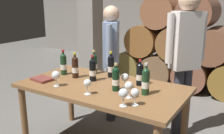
{
  "coord_description": "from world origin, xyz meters",
  "views": [
    {
      "loc": [
        1.38,
        -2.06,
        1.62
      ],
      "look_at": [
        0.0,
        0.2,
        0.91
      ],
      "focal_mm": 40.75,
      "sensor_mm": 36.0,
      "label": 1
    }
  ],
  "objects_px": {
    "wine_bottle_3": "(116,79)",
    "wine_bottle_1": "(93,70)",
    "wine_bottle_7": "(146,81)",
    "wine_glass_0": "(56,75)",
    "wine_bottle_6": "(140,74)",
    "wine_bottle_5": "(94,64)",
    "wine_glass_3": "(129,86)",
    "wine_bottle_4": "(64,64)",
    "wine_glass_1": "(87,84)",
    "wine_bottle_0": "(111,66)",
    "wine_bottle_2": "(75,67)",
    "taster_seated_left": "(111,54)",
    "wine_glass_4": "(125,78)",
    "sommelier_presenting": "(185,52)",
    "dining_table": "(102,94)",
    "wine_glass_2": "(135,93)",
    "tasting_notebook": "(42,79)",
    "wine_glass_5": "(123,94)"
  },
  "relations": [
    {
      "from": "wine_bottle_7",
      "to": "wine_glass_0",
      "type": "relative_size",
      "value": 1.87
    },
    {
      "from": "taster_seated_left",
      "to": "wine_bottle_0",
      "type": "bearing_deg",
      "value": -58.93
    },
    {
      "from": "wine_bottle_6",
      "to": "wine_bottle_7",
      "type": "xyz_separation_m",
      "value": [
        0.16,
        -0.21,
        0.01
      ]
    },
    {
      "from": "wine_bottle_3",
      "to": "wine_bottle_1",
      "type": "bearing_deg",
      "value": 160.56
    },
    {
      "from": "wine_bottle_0",
      "to": "wine_glass_3",
      "type": "relative_size",
      "value": 1.94
    },
    {
      "from": "wine_bottle_5",
      "to": "wine_glass_0",
      "type": "xyz_separation_m",
      "value": [
        -0.07,
        -0.57,
        -0.01
      ]
    },
    {
      "from": "wine_glass_2",
      "to": "taster_seated_left",
      "type": "height_order",
      "value": "taster_seated_left"
    },
    {
      "from": "wine_bottle_1",
      "to": "wine_bottle_2",
      "type": "distance_m",
      "value": 0.23
    },
    {
      "from": "wine_glass_4",
      "to": "wine_glass_3",
      "type": "bearing_deg",
      "value": -53.85
    },
    {
      "from": "wine_glass_1",
      "to": "wine_glass_3",
      "type": "relative_size",
      "value": 0.96
    },
    {
      "from": "tasting_notebook",
      "to": "wine_glass_2",
      "type": "bearing_deg",
      "value": 3.74
    },
    {
      "from": "wine_bottle_5",
      "to": "tasting_notebook",
      "type": "bearing_deg",
      "value": -123.33
    },
    {
      "from": "dining_table",
      "to": "wine_bottle_4",
      "type": "xyz_separation_m",
      "value": [
        -0.6,
        0.09,
        0.22
      ]
    },
    {
      "from": "wine_glass_1",
      "to": "wine_glass_2",
      "type": "xyz_separation_m",
      "value": [
        0.49,
        0.0,
        0.0
      ]
    },
    {
      "from": "wine_bottle_5",
      "to": "wine_bottle_7",
      "type": "relative_size",
      "value": 0.94
    },
    {
      "from": "wine_glass_2",
      "to": "sommelier_presenting",
      "type": "xyz_separation_m",
      "value": [
        0.11,
        1.02,
        0.18
      ]
    },
    {
      "from": "dining_table",
      "to": "sommelier_presenting",
      "type": "distance_m",
      "value": 1.05
    },
    {
      "from": "wine_glass_2",
      "to": "sommelier_presenting",
      "type": "bearing_deg",
      "value": 83.76
    },
    {
      "from": "wine_bottle_3",
      "to": "wine_glass_1",
      "type": "xyz_separation_m",
      "value": [
        -0.17,
        -0.23,
        -0.02
      ]
    },
    {
      "from": "wine_bottle_6",
      "to": "wine_bottle_0",
      "type": "bearing_deg",
      "value": 167.86
    },
    {
      "from": "wine_bottle_4",
      "to": "wine_glass_2",
      "type": "distance_m",
      "value": 1.17
    },
    {
      "from": "wine_bottle_7",
      "to": "sommelier_presenting",
      "type": "relative_size",
      "value": 0.18
    },
    {
      "from": "wine_glass_0",
      "to": "sommelier_presenting",
      "type": "distance_m",
      "value": 1.44
    },
    {
      "from": "wine_glass_3",
      "to": "wine_bottle_4",
      "type": "bearing_deg",
      "value": 166.03
    },
    {
      "from": "wine_glass_3",
      "to": "taster_seated_left",
      "type": "relative_size",
      "value": 0.1
    },
    {
      "from": "wine_bottle_6",
      "to": "wine_glass_2",
      "type": "relative_size",
      "value": 1.84
    },
    {
      "from": "wine_glass_4",
      "to": "wine_bottle_5",
      "type": "bearing_deg",
      "value": 155.04
    },
    {
      "from": "wine_bottle_1",
      "to": "wine_bottle_6",
      "type": "xyz_separation_m",
      "value": [
        0.49,
        0.13,
        -0.0
      ]
    },
    {
      "from": "wine_bottle_0",
      "to": "wine_glass_0",
      "type": "xyz_separation_m",
      "value": [
        -0.31,
        -0.56,
        -0.02
      ]
    },
    {
      "from": "wine_glass_2",
      "to": "wine_glass_0",
      "type": "bearing_deg",
      "value": 179.11
    },
    {
      "from": "wine_bottle_2",
      "to": "taster_seated_left",
      "type": "xyz_separation_m",
      "value": [
        0.07,
        0.65,
        0.04
      ]
    },
    {
      "from": "wine_bottle_5",
      "to": "wine_glass_2",
      "type": "xyz_separation_m",
      "value": [
        0.83,
        -0.58,
        -0.02
      ]
    },
    {
      "from": "dining_table",
      "to": "wine_glass_0",
      "type": "relative_size",
      "value": 10.55
    },
    {
      "from": "wine_glass_2",
      "to": "sommelier_presenting",
      "type": "distance_m",
      "value": 1.05
    },
    {
      "from": "wine_bottle_5",
      "to": "wine_glass_1",
      "type": "bearing_deg",
      "value": -59.9
    },
    {
      "from": "wine_bottle_0",
      "to": "sommelier_presenting",
      "type": "bearing_deg",
      "value": 32.73
    },
    {
      "from": "wine_glass_4",
      "to": "wine_glass_5",
      "type": "distance_m",
      "value": 0.44
    },
    {
      "from": "wine_bottle_4",
      "to": "wine_bottle_7",
      "type": "relative_size",
      "value": 0.98
    },
    {
      "from": "wine_bottle_1",
      "to": "wine_bottle_5",
      "type": "xyz_separation_m",
      "value": [
        -0.15,
        0.23,
        -0.0
      ]
    },
    {
      "from": "wine_bottle_7",
      "to": "wine_bottle_4",
      "type": "bearing_deg",
      "value": 175.27
    },
    {
      "from": "wine_glass_0",
      "to": "wine_glass_3",
      "type": "relative_size",
      "value": 1.05
    },
    {
      "from": "wine_bottle_3",
      "to": "wine_glass_2",
      "type": "height_order",
      "value": "wine_bottle_3"
    },
    {
      "from": "wine_glass_4",
      "to": "wine_bottle_2",
      "type": "bearing_deg",
      "value": 178.3
    },
    {
      "from": "wine_glass_0",
      "to": "taster_seated_left",
      "type": "xyz_separation_m",
      "value": [
        0.05,
        0.98,
        0.05
      ]
    },
    {
      "from": "wine_bottle_3",
      "to": "wine_glass_0",
      "type": "xyz_separation_m",
      "value": [
        -0.58,
        -0.21,
        -0.01
      ]
    },
    {
      "from": "wine_bottle_4",
      "to": "tasting_notebook",
      "type": "bearing_deg",
      "value": -100.11
    },
    {
      "from": "tasting_notebook",
      "to": "taster_seated_left",
      "type": "bearing_deg",
      "value": 78.33
    },
    {
      "from": "wine_bottle_6",
      "to": "wine_glass_3",
      "type": "bearing_deg",
      "value": -79.94
    },
    {
      "from": "wine_glass_4",
      "to": "sommelier_presenting",
      "type": "height_order",
      "value": "sommelier_presenting"
    },
    {
      "from": "wine_bottle_5",
      "to": "wine_bottle_6",
      "type": "relative_size",
      "value": 1.04
    }
  ]
}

